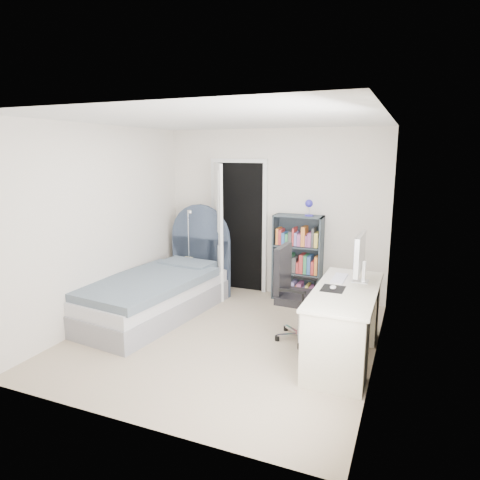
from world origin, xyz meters
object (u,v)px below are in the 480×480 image
at_px(floor_lamp, 190,260).
at_px(desk, 345,320).
at_px(nightstand, 190,270).
at_px(bookcase, 298,261).
at_px(bed, 159,291).
at_px(office_chair, 293,288).

relative_size(floor_lamp, desk, 0.84).
distance_m(nightstand, floor_lamp, 0.19).
height_order(bookcase, desk, bookcase).
relative_size(bed, bookcase, 1.57).
bearing_deg(office_chair, bookcase, 102.48).
distance_m(floor_lamp, bookcase, 1.64).
height_order(nightstand, office_chair, office_chair).
bearing_deg(bookcase, desk, -59.90).
bearing_deg(bed, floor_lamp, 89.97).
bearing_deg(floor_lamp, bookcase, 14.39).
height_order(bookcase, office_chair, bookcase).
height_order(floor_lamp, bookcase, bookcase).
bearing_deg(floor_lamp, desk, -25.62).
relative_size(floor_lamp, bookcase, 0.88).
xyz_separation_m(bed, floor_lamp, (0.00, 0.88, 0.22)).
xyz_separation_m(bookcase, desk, (0.94, -1.62, -0.16)).
distance_m(bookcase, office_chair, 1.38).
xyz_separation_m(nightstand, bookcase, (1.63, 0.34, 0.22)).
height_order(bed, floor_lamp, bed).
distance_m(floor_lamp, office_chair, 2.11).
relative_size(nightstand, bookcase, 0.37).
xyz_separation_m(floor_lamp, desk, (2.53, -1.21, -0.12)).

